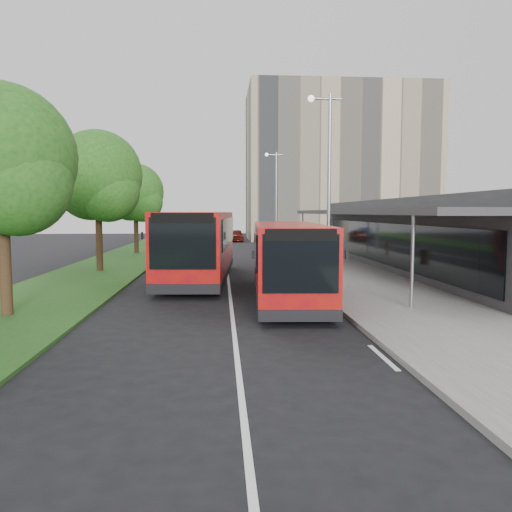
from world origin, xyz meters
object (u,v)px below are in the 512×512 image
Objects in this scene: tree_far at (135,196)px; lamp_post_far at (275,195)px; lamp_post_near at (327,178)px; bus_main at (287,260)px; car_near at (236,235)px; litter_bin at (310,257)px; bus_second at (199,245)px; tree_near at (1,167)px; bollard at (296,248)px; tree_mid at (98,181)px; car_far at (215,233)px.

tree_far is 0.89× the size of lamp_post_far.
lamp_post_near is 4.37m from bus_main.
lamp_post_far is at bearing -78.21° from car_near.
tree_far is at bearing 138.35° from litter_bin.
bus_main is 6.56m from bus_second.
lamp_post_far is at bearing 75.38° from bus_second.
tree_near reaches higher than bus_main.
car_near is (8.42, 16.42, -3.89)m from tree_far.
bus_second is 8.17m from litter_bin.
bollard is (0.97, 14.84, -4.02)m from lamp_post_near.
tree_mid reaches higher than bus_main.
lamp_post_near is at bearing -90.00° from lamp_post_far.
litter_bin is at bearing 84.29° from lamp_post_near.
lamp_post_near and lamp_post_far have the same top height.
lamp_post_near reaches higher than tree_near.
tree_near is 1.01× the size of tree_far.
bus_second reaches higher than bollard.
litter_bin is at bearing -91.14° from bollard.
bus_second is at bearing 148.57° from lamp_post_near.
tree_near is 27.32m from lamp_post_far.
lamp_post_near is 7.12m from bus_second.
tree_near reaches higher than tree_far.
lamp_post_near is at bearing 23.97° from tree_near.
bus_main is at bearing -45.14° from tree_mid.
tree_near is at bearing -159.80° from bus_main.
bus_second is 10.66× the size of bollard.
lamp_post_near reaches higher than car_near.
tree_mid is 12.82m from litter_bin.
litter_bin is (11.97, -10.65, -3.98)m from tree_far.
car_far is (-6.04, 33.35, 0.06)m from litter_bin.
car_near is 6.77m from car_far.
bus_main is (9.17, -9.21, -3.53)m from tree_mid.
bus_second is at bearing -102.49° from car_far.
car_far is (5.93, 34.71, -4.32)m from tree_mid.
bus_main is at bearing -99.77° from bollard.
lamp_post_near is at bearing 51.14° from bus_main.
bollard is at bearing 32.77° from tree_mid.
tree_near is 0.71× the size of bus_main.
tree_far is 11.17m from lamp_post_far.
car_near is at bearing 100.10° from bollard.
tree_mid is 29.95m from car_near.
tree_far reaches higher than car_near.
tree_far reaches higher than bus_main.
tree_mid reaches higher than car_far.
tree_far is at bearing 90.00° from tree_mid.
car_near is at bearing -80.42° from car_far.
lamp_post_far is (0.00, 20.00, 0.00)m from lamp_post_near.
bollard is at bearing 83.54° from bus_main.
tree_near is 12.18m from lamp_post_near.
lamp_post_far is (11.13, 0.95, 0.14)m from tree_far.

